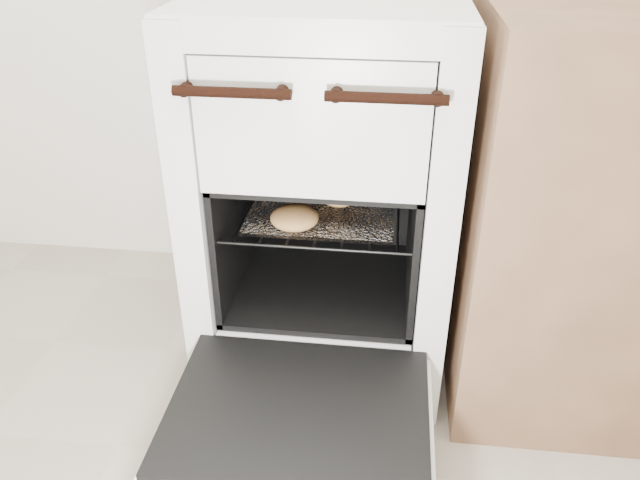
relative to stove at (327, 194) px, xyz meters
The scene contains 5 objects.
stove is the anchor object (origin of this frame).
oven_door 0.57m from the stove, 90.00° to the right, with size 0.55×0.42×0.04m.
oven_rack 0.07m from the stove, 90.00° to the right, with size 0.44×0.42×0.01m.
foil_sheet 0.09m from the stove, 90.00° to the right, with size 0.34×0.30×0.01m, color white.
baked_rolls 0.11m from the stove, 106.73° to the right, with size 0.22×0.30×0.05m.
Camera 1 is at (0.26, -0.26, 1.14)m, focal length 35.00 mm.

